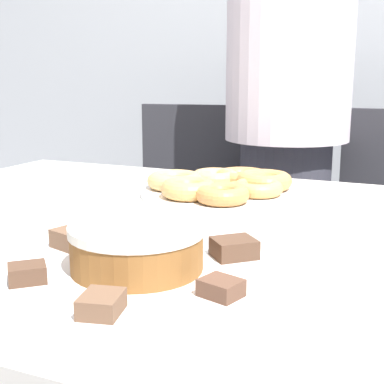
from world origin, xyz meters
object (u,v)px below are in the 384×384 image
object	(u,v)px
plate_donuts	(224,193)
frosted_cake	(137,247)
plate_cake	(138,272)
person_standing	(287,127)
office_chair_left	(182,238)

from	to	relation	value
plate_donuts	frosted_cake	world-z (taller)	frosted_cake
plate_cake	frosted_cake	distance (m)	0.04
person_standing	plate_cake	distance (m)	1.13
plate_cake	plate_donuts	size ratio (longest dim) A/B	1.02
person_standing	frosted_cake	xyz separation A→B (m)	(0.07, -1.12, -0.06)
plate_cake	frosted_cake	world-z (taller)	frosted_cake
person_standing	frosted_cake	bearing A→B (deg)	-86.27
person_standing	office_chair_left	bearing A→B (deg)	-175.67
frosted_cake	person_standing	bearing A→B (deg)	93.73
office_chair_left	frosted_cake	world-z (taller)	office_chair_left
office_chair_left	person_standing	bearing A→B (deg)	-2.68
office_chair_left	frosted_cake	size ratio (longest dim) A/B	5.02
person_standing	office_chair_left	xyz separation A→B (m)	(-0.36, -0.03, -0.41)
plate_cake	frosted_cake	xyz separation A→B (m)	(0.00, 0.00, 0.04)
person_standing	plate_donuts	distance (m)	0.62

